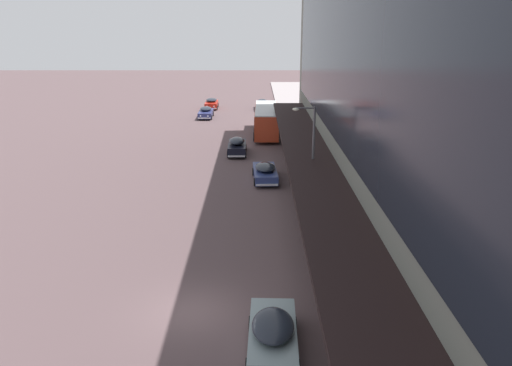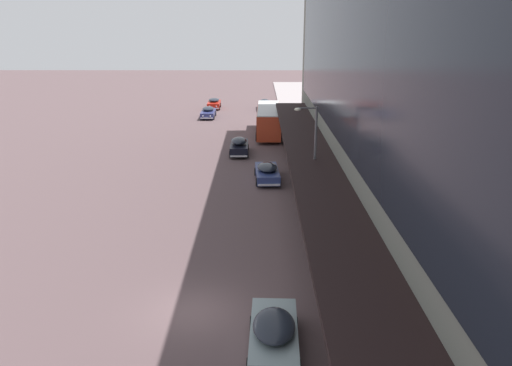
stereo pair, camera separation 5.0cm
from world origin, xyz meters
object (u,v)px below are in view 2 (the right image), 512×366
Objects in this scene: sedan_lead_near at (239,146)px; pedestrian_at_kerb at (364,291)px; sedan_trailing_near at (274,335)px; fire_hydrant at (310,200)px; sedan_oncoming_front at (265,104)px; transit_bus_kerbside_front at (269,119)px; sedan_trailing_mid at (214,103)px; street_lamp at (313,152)px; sedan_oncoming_rear at (267,172)px; sedan_lead_mid at (208,112)px.

pedestrian_at_kerb reaches higher than sedan_lead_near.
fire_hydrant is at bearing 79.53° from sedan_trailing_near.
sedan_oncoming_front is 41.48m from fire_hydrant.
sedan_trailing_mid is (-7.90, 18.58, -1.05)m from transit_bus_kerbside_front.
sedan_lead_near is 0.98× the size of sedan_oncoming_front.
sedan_lead_near is 17.37m from street_lamp.
transit_bus_kerbside_front reaches higher than sedan_oncoming_rear.
sedan_trailing_near is 0.66× the size of street_lamp.
sedan_trailing_near is 0.99× the size of sedan_lead_near.
transit_bus_kerbside_front reaches higher than sedan_oncoming_front.
street_lamp is (2.91, 14.93, 3.48)m from sedan_trailing_near.
sedan_oncoming_front is 55.16m from pedestrian_at_kerb.
pedestrian_at_kerb is (3.93, -19.69, 0.44)m from sedan_oncoming_rear.
sedan_oncoming_rear is 0.69× the size of street_lamp.
pedestrian_at_kerb reaches higher than sedan_trailing_mid.
street_lamp is (2.81, -7.46, 3.54)m from sedan_oncoming_rear.
pedestrian_at_kerb is at bearing -78.71° from sedan_oncoming_rear.
sedan_trailing_near is 6.74× the size of fire_hydrant.
sedan_lead_mid is (-7.49, 50.98, -0.07)m from sedan_trailing_near.
transit_bus_kerbside_front reaches higher than sedan_lead_near.
sedan_oncoming_front reaches higher than sedan_trailing_mid.
sedan_trailing_near is at bearing -101.03° from street_lamp.
pedestrian_at_kerb is at bearing -84.78° from street_lamp.
transit_bus_kerbside_front is 13.59m from sedan_lead_mid.
transit_bus_kerbside_front is 23.89m from fire_hydrant.
pedestrian_at_kerb reaches higher than fire_hydrant.
sedan_lead_near is (-3.05, -8.99, -0.98)m from transit_bus_kerbside_front.
sedan_oncoming_rear is 1.01× the size of sedan_oncoming_front.
transit_bus_kerbside_front is 2.34× the size of sedan_trailing_near.
sedan_oncoming_rear is at bearing 110.67° from street_lamp.
sedan_oncoming_front is (7.63, -0.91, 0.01)m from sedan_trailing_mid.
sedan_trailing_near reaches higher than sedan_oncoming_front.
sedan_oncoming_rear is 8.73m from street_lamp.
sedan_oncoming_rear is at bearing -90.27° from sedan_oncoming_front.
street_lamp is at bearing -73.91° from sedan_lead_mid.
sedan_lead_near reaches higher than sedan_oncoming_rear.
pedestrian_at_kerb is at bearing -77.01° from sedan_lead_near.
sedan_trailing_mid is at bearing 97.16° from sedan_trailing_near.
sedan_trailing_near is 31.17m from sedan_lead_near.
sedan_oncoming_rear is at bearing -73.25° from sedan_lead_near.
sedan_trailing_near is 15.61m from street_lamp.
sedan_trailing_near is at bearing -90.24° from sedan_oncoming_rear.
sedan_oncoming_rear is 9.06m from sedan_lead_near.
sedan_lead_mid is 7.03× the size of fire_hydrant.
sedan_lead_near reaches higher than sedan_trailing_near.
fire_hydrant is (3.02, 16.34, -0.31)m from sedan_trailing_near.
sedan_lead_near is at bearing -95.95° from sedan_oncoming_front.
sedan_lead_near reaches higher than fire_hydrant.
sedan_oncoming_rear reaches higher than fire_hydrant.
transit_bus_kerbside_front reaches higher than sedan_trailing_near.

